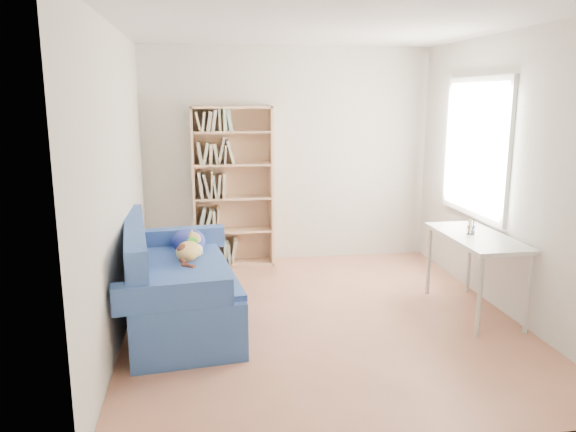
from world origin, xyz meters
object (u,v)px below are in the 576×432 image
at_px(desk, 476,243).
at_px(pen_cup, 471,228).
at_px(bookshelf, 233,193).
at_px(sofa, 174,285).

height_order(desk, pen_cup, pen_cup).
relative_size(bookshelf, desk, 1.60).
relative_size(sofa, desk, 1.67).
xyz_separation_m(sofa, desk, (2.79, -0.18, 0.33)).
xyz_separation_m(sofa, bookshelf, (0.64, 1.72, 0.53)).
bearing_deg(pen_cup, bookshelf, 138.91).
bearing_deg(pen_cup, desk, -58.85).
xyz_separation_m(sofa, pen_cup, (2.75, -0.12, 0.46)).
relative_size(sofa, pen_cup, 13.72).
distance_m(bookshelf, desk, 2.88).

